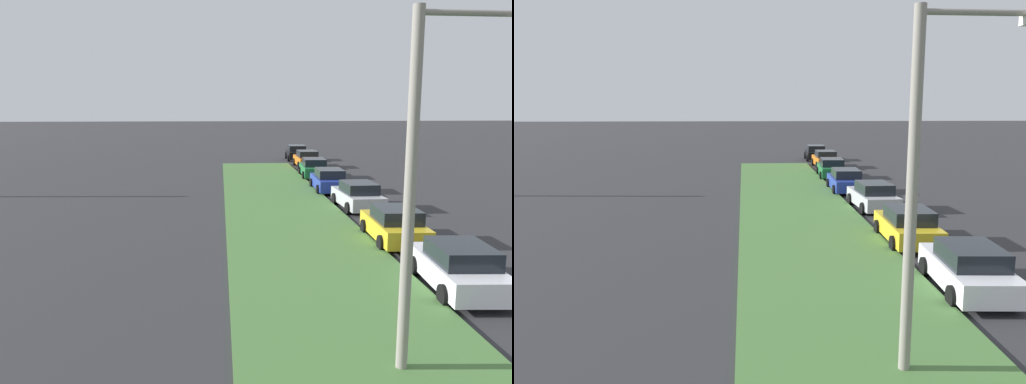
# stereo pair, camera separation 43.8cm
# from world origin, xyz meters

# --- Properties ---
(grass_median) EXTENTS (60.00, 6.00, 0.12)m
(grass_median) POSITION_xyz_m (10.00, 6.84, 0.06)
(grass_median) COLOR #477238
(grass_median) RESTS_ON ground
(parked_car_white) EXTENTS (4.39, 2.21, 1.47)m
(parked_car_white) POSITION_xyz_m (7.10, 2.86, 0.72)
(parked_car_white) COLOR silver
(parked_car_white) RESTS_ON ground
(parked_car_yellow) EXTENTS (4.35, 2.12, 1.47)m
(parked_car_yellow) POSITION_xyz_m (12.63, 2.99, 0.72)
(parked_car_yellow) COLOR gold
(parked_car_yellow) RESTS_ON ground
(parked_car_silver) EXTENTS (4.37, 2.16, 1.47)m
(parked_car_silver) POSITION_xyz_m (19.39, 2.73, 0.72)
(parked_car_silver) COLOR #B2B5BA
(parked_car_silver) RESTS_ON ground
(parked_car_blue) EXTENTS (4.34, 2.09, 1.47)m
(parked_car_blue) POSITION_xyz_m (25.05, 3.12, 0.72)
(parked_car_blue) COLOR #23389E
(parked_car_blue) RESTS_ON ground
(parked_car_green) EXTENTS (4.39, 2.19, 1.47)m
(parked_car_green) POSITION_xyz_m (31.34, 2.97, 0.72)
(parked_car_green) COLOR #1E6B38
(parked_car_green) RESTS_ON ground
(parked_car_orange) EXTENTS (4.31, 2.04, 1.47)m
(parked_car_orange) POSITION_xyz_m (37.74, 2.45, 0.72)
(parked_car_orange) COLOR orange
(parked_car_orange) RESTS_ON ground
(parked_car_black) EXTENTS (4.36, 2.14, 1.47)m
(parked_car_black) POSITION_xyz_m (43.59, 2.52, 0.72)
(parked_car_black) COLOR black
(parked_car_black) RESTS_ON ground
(streetlight) EXTENTS (0.40, 2.87, 7.50)m
(streetlight) POSITION_xyz_m (2.38, 5.92, 4.39)
(streetlight) COLOR gray
(streetlight) RESTS_ON ground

